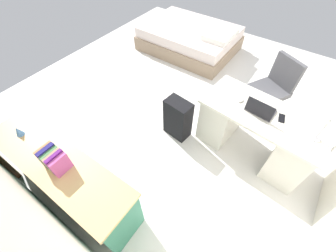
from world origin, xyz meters
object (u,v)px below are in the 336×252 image
object	(u,v)px
suitcase_black	(178,119)
laptop	(260,110)
office_chair	(271,92)
credenza	(67,178)
cell_phone_near_laptop	(282,118)
desk	(256,132)
desk_lamp	(325,120)
figurine_small	(18,131)
computer_mouse	(241,100)
bed	(190,38)

from	to	relation	value
suitcase_black	laptop	bearing A→B (deg)	-156.03
office_chair	credenza	size ratio (longest dim) A/B	0.52
laptop	cell_phone_near_laptop	size ratio (longest dim) A/B	2.43
desk	office_chair	bearing A→B (deg)	-83.57
credenza	desk_lamp	distance (m)	2.70
desk_lamp	desk	bearing A→B (deg)	-6.05
cell_phone_near_laptop	figurine_small	size ratio (longest dim) A/B	1.24
laptop	computer_mouse	bearing A→B (deg)	-14.63
credenza	cell_phone_near_laptop	size ratio (longest dim) A/B	13.24
credenza	desk_lamp	bearing A→B (deg)	-138.40
laptop	figurine_small	bearing A→B (deg)	41.99
laptop	cell_phone_near_laptop	xyz separation A→B (m)	(-0.24, -0.06, -0.04)
suitcase_black	computer_mouse	world-z (taller)	computer_mouse
desk	cell_phone_near_laptop	xyz separation A→B (m)	(-0.18, -0.02, 0.36)
desk	cell_phone_near_laptop	bearing A→B (deg)	-172.06
bed	cell_phone_near_laptop	world-z (taller)	cell_phone_near_laptop
office_chair	suitcase_black	world-z (taller)	office_chair
credenza	cell_phone_near_laptop	bearing A→B (deg)	-131.91
cell_phone_near_laptop	desk_lamp	bearing A→B (deg)	154.77
desk_lamp	office_chair	bearing A→B (deg)	-56.15
credenza	laptop	bearing A→B (deg)	-128.34
suitcase_black	office_chair	bearing A→B (deg)	-120.61
bed	figurine_small	distance (m)	3.63
credenza	computer_mouse	world-z (taller)	computer_mouse
desk	office_chair	xyz separation A→B (m)	(0.10, -0.84, 0.03)
desk_lamp	figurine_small	world-z (taller)	desk_lamp
desk	desk_lamp	xyz separation A→B (m)	(-0.51, 0.05, 0.61)
computer_mouse	cell_phone_near_laptop	xyz separation A→B (m)	(-0.50, 0.01, -0.01)
suitcase_black	computer_mouse	distance (m)	0.87
suitcase_black	laptop	world-z (taller)	laptop
credenza	suitcase_black	xyz separation A→B (m)	(-0.48, -1.48, -0.06)
bed	figurine_small	size ratio (longest dim) A/B	17.31
desk	computer_mouse	distance (m)	0.49
desk	figurine_small	xyz separation A→B (m)	(2.02, 1.80, 0.40)
office_chair	cell_phone_near_laptop	xyz separation A→B (m)	(-0.27, 0.82, 0.33)
office_chair	cell_phone_near_laptop	size ratio (longest dim) A/B	6.91
credenza	cell_phone_near_laptop	xyz separation A→B (m)	(-1.64, -1.82, 0.38)
suitcase_black	laptop	size ratio (longest dim) A/B	1.87
bed	desk_lamp	world-z (taller)	desk_lamp
desk	figurine_small	bearing A→B (deg)	41.65
bed	desk_lamp	bearing A→B (deg)	144.37
computer_mouse	figurine_small	distance (m)	2.50
office_chair	desk	bearing A→B (deg)	96.43
credenza	desk_lamp	size ratio (longest dim) A/B	5.22
suitcase_black	desk_lamp	xyz separation A→B (m)	(-1.48, -0.27, 0.69)
laptop	bed	bearing A→B (deg)	-42.33
desk	bed	bearing A→B (deg)	-40.91
office_chair	cell_phone_near_laptop	world-z (taller)	office_chair
bed	figurine_small	xyz separation A→B (m)	(-0.04, 3.59, 0.54)
bed	cell_phone_near_laptop	bearing A→B (deg)	141.81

